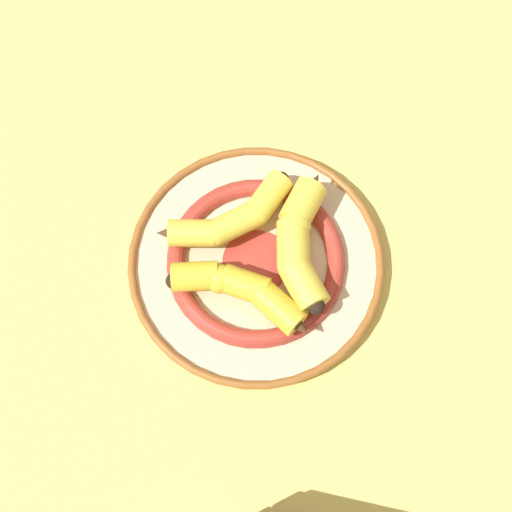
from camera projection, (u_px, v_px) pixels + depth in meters
name	position (u px, v px, depth m)	size (l,w,h in m)	color
ground_plane	(232.00, 272.00, 0.85)	(2.80, 2.80, 0.00)	#E5CC6B
decorative_bowl	(256.00, 262.00, 0.84)	(0.30, 0.30, 0.03)	beige
banana_a	(299.00, 241.00, 0.81)	(0.16, 0.11, 0.04)	yellow
banana_b	(243.00, 292.00, 0.79)	(0.14, 0.12, 0.03)	yellow
banana_c	(230.00, 219.00, 0.82)	(0.06, 0.17, 0.03)	yellow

